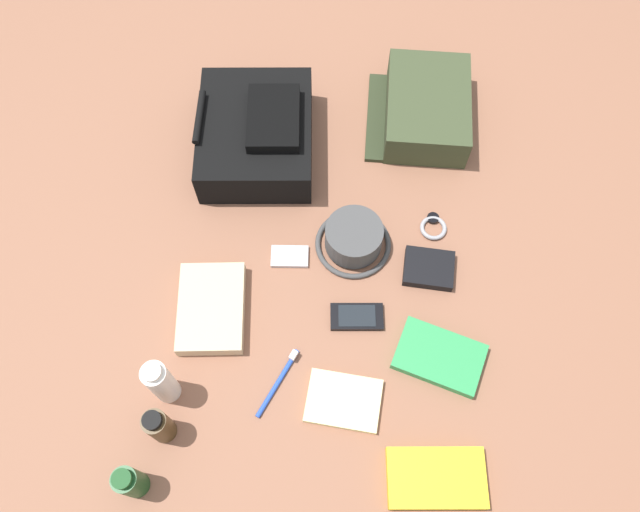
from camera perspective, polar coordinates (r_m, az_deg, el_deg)
name	(u,v)px	position (r m, az deg, el deg)	size (l,w,h in m)	color
ground_plane	(320,266)	(1.48, 0.00, -0.84)	(2.64, 2.02, 0.02)	#8A5942
backpack	(257,134)	(1.58, -5.56, 10.62)	(0.33, 0.28, 0.14)	black
toiletry_pouch	(425,109)	(1.65, 9.21, 12.65)	(0.28, 0.25, 0.10)	#384228
bucket_hat	(354,239)	(1.46, 2.97, 1.52)	(0.17, 0.17, 0.07)	#454545
shampoo_bottle	(130,482)	(1.33, -16.33, -18.51)	(0.05, 0.05, 0.12)	#19471E
cologne_bottle	(159,426)	(1.34, -13.97, -14.26)	(0.05, 0.05, 0.12)	#473319
toothpaste_tube	(161,382)	(1.33, -13.79, -10.69)	(0.05, 0.05, 0.16)	white
paperback_novel	(436,478)	(1.35, 10.15, -18.64)	(0.12, 0.20, 0.03)	yellow
travel_guidebook	(439,357)	(1.40, 10.43, -8.71)	(0.17, 0.21, 0.02)	#2D934C
cell_phone	(357,317)	(1.41, 3.25, -5.34)	(0.06, 0.12, 0.01)	black
media_player	(290,256)	(1.47, -2.66, -0.04)	(0.05, 0.09, 0.01)	#B7B7BC
wristwatch	(433,227)	(1.52, 9.91, 2.56)	(0.07, 0.06, 0.01)	#99999E
toothbrush	(280,379)	(1.37, -3.52, -10.70)	(0.15, 0.08, 0.02)	blue
wallet	(429,268)	(1.47, 9.52, -1.09)	(0.09, 0.11, 0.02)	black
notepad	(344,401)	(1.36, 2.08, -12.59)	(0.11, 0.15, 0.02)	beige
folded_towel	(211,308)	(1.42, -9.51, -4.56)	(0.20, 0.14, 0.04)	#C6B289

